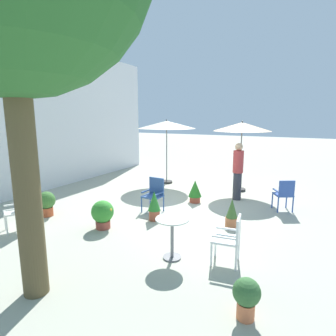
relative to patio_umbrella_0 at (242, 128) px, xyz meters
The scene contains 16 objects.
ground_plane 3.51m from the patio_umbrella_0, 155.73° to the left, with size 60.00×60.00×0.00m, color #A9A997.
villa_facade 6.71m from the patio_umbrella_0, 111.80° to the left, with size 10.70×0.30×5.06m, color silver.
patio_umbrella_0 is the anchor object (origin of this frame).
patio_umbrella_1 2.82m from the patio_umbrella_0, 93.12° to the left, with size 2.20×2.20×2.48m.
cafe_table_0 5.58m from the patio_umbrella_0, behind, with size 0.61×0.61×0.78m.
patio_chair_0 2.81m from the patio_umbrella_0, 134.80° to the right, with size 0.59×0.60×0.89m.
patio_chair_1 7.03m from the patio_umbrella_0, 147.54° to the left, with size 0.63×0.61×0.95m.
patio_chair_2 5.40m from the patio_umbrella_0, 168.53° to the right, with size 0.49×0.51×0.89m.
patio_chair_3 3.96m from the patio_umbrella_0, 153.66° to the left, with size 0.48×0.52×0.92m.
potted_plant_0 2.84m from the patio_umbrella_0, 155.94° to the left, with size 0.40×0.40×0.69m.
potted_plant_1 6.75m from the patio_umbrella_0, 165.96° to the right, with size 0.36×0.36×0.56m.
potted_plant_2 6.50m from the patio_umbrella_0, 141.24° to the left, with size 0.46×0.46×0.66m.
potted_plant_3 5.55m from the patio_umbrella_0, 157.03° to the left, with size 0.52×0.52×0.67m.
potted_plant_4 4.40m from the patio_umbrella_0, 162.03° to the left, with size 0.32×0.32×0.76m.
potted_plant_5 3.89m from the patio_umbrella_0, 169.68° to the right, with size 0.29×0.29×0.69m.
standing_person 1.69m from the patio_umbrella_0, behind, with size 0.43×0.43×1.79m.
Camera 1 is at (-7.11, -3.28, 2.60)m, focal length 29.73 mm.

